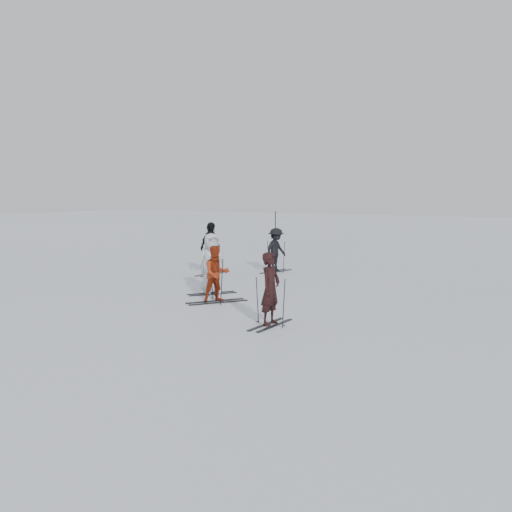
{
  "coord_description": "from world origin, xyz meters",
  "views": [
    {
      "loc": [
        8.83,
        -14.82,
        3.03
      ],
      "look_at": [
        0.0,
        1.0,
        1.0
      ],
      "focal_mm": 40.0,
      "sensor_mm": 36.0,
      "label": 1
    }
  ],
  "objects_px": {
    "skier_uphill_left": "(211,249)",
    "piste_marker": "(275,233)",
    "skier_near_dark": "(270,290)",
    "skier_grey": "(212,264)",
    "skier_red": "(217,275)",
    "skier_uphill_far": "(276,250)"
  },
  "relations": [
    {
      "from": "skier_near_dark",
      "to": "skier_uphill_left",
      "type": "height_order",
      "value": "skier_uphill_left"
    },
    {
      "from": "skier_uphill_left",
      "to": "skier_uphill_far",
      "type": "relative_size",
      "value": 1.16
    },
    {
      "from": "skier_near_dark",
      "to": "skier_uphill_left",
      "type": "relative_size",
      "value": 0.86
    },
    {
      "from": "skier_near_dark",
      "to": "piste_marker",
      "type": "height_order",
      "value": "piste_marker"
    },
    {
      "from": "skier_red",
      "to": "skier_uphill_left",
      "type": "xyz_separation_m",
      "value": [
        -3.17,
        4.45,
        0.18
      ]
    },
    {
      "from": "skier_uphill_left",
      "to": "skier_uphill_far",
      "type": "distance_m",
      "value": 2.54
    },
    {
      "from": "skier_uphill_left",
      "to": "piste_marker",
      "type": "xyz_separation_m",
      "value": [
        -0.93,
        7.05,
        0.1
      ]
    },
    {
      "from": "skier_near_dark",
      "to": "skier_uphill_far",
      "type": "bearing_deg",
      "value": 29.07
    },
    {
      "from": "skier_grey",
      "to": "piste_marker",
      "type": "xyz_separation_m",
      "value": [
        -3.26,
        10.48,
        0.16
      ]
    },
    {
      "from": "skier_uphill_left",
      "to": "skier_grey",
      "type": "bearing_deg",
      "value": -143.54
    },
    {
      "from": "skier_red",
      "to": "skier_uphill_far",
      "type": "relative_size",
      "value": 0.94
    },
    {
      "from": "skier_near_dark",
      "to": "skier_grey",
      "type": "height_order",
      "value": "skier_grey"
    },
    {
      "from": "skier_grey",
      "to": "skier_uphill_left",
      "type": "distance_m",
      "value": 4.14
    },
    {
      "from": "skier_red",
      "to": "piste_marker",
      "type": "distance_m",
      "value": 12.21
    },
    {
      "from": "skier_red",
      "to": "skier_grey",
      "type": "distance_m",
      "value": 1.33
    },
    {
      "from": "skier_red",
      "to": "piste_marker",
      "type": "xyz_separation_m",
      "value": [
        -4.1,
        11.5,
        0.28
      ]
    },
    {
      "from": "skier_grey",
      "to": "skier_uphill_left",
      "type": "bearing_deg",
      "value": 71.44
    },
    {
      "from": "skier_uphill_far",
      "to": "piste_marker",
      "type": "distance_m",
      "value": 5.97
    },
    {
      "from": "skier_red",
      "to": "skier_uphill_far",
      "type": "xyz_separation_m",
      "value": [
        -1.34,
        6.21,
        0.05
      ]
    },
    {
      "from": "skier_red",
      "to": "piste_marker",
      "type": "relative_size",
      "value": 0.73
    },
    {
      "from": "skier_red",
      "to": "skier_uphill_left",
      "type": "relative_size",
      "value": 0.81
    },
    {
      "from": "skier_grey",
      "to": "piste_marker",
      "type": "relative_size",
      "value": 0.85
    }
  ]
}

